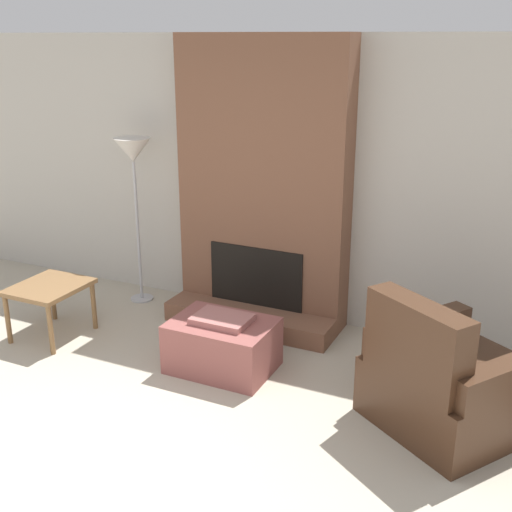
# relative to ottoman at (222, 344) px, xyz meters

# --- Properties ---
(ground_plane) EXTENTS (24.00, 24.00, 0.00)m
(ground_plane) POSITION_rel_ottoman_xyz_m (-0.14, -1.82, -0.21)
(ground_plane) COLOR #B2A893
(wall_back) EXTENTS (8.03, 0.06, 2.60)m
(wall_back) POSITION_rel_ottoman_xyz_m (-0.14, 1.26, 1.09)
(wall_back) COLOR #BCB7AD
(wall_back) RESTS_ON ground_plane
(fireplace) EXTENTS (1.60, 0.65, 2.60)m
(fireplace) POSITION_rel_ottoman_xyz_m (-0.14, 1.06, 0.99)
(fireplace) COLOR brown
(fireplace) RESTS_ON ground_plane
(ottoman) EXTENTS (0.82, 0.59, 0.46)m
(ottoman) POSITION_rel_ottoman_xyz_m (0.00, 0.00, 0.00)
(ottoman) COLOR #8C4C47
(ottoman) RESTS_ON ground_plane
(armchair) EXTENTS (1.36, 1.38, 0.99)m
(armchair) POSITION_rel_ottoman_xyz_m (1.77, -0.04, 0.08)
(armchair) COLOR #422819
(armchair) RESTS_ON ground_plane
(side_table) EXTENTS (0.57, 0.64, 0.49)m
(side_table) POSITION_rel_ottoman_xyz_m (-1.67, -0.12, 0.21)
(side_table) COLOR brown
(side_table) RESTS_ON ground_plane
(floor_lamp_left) EXTENTS (0.36, 0.36, 1.65)m
(floor_lamp_left) POSITION_rel_ottoman_xyz_m (-1.44, 0.92, 1.25)
(floor_lamp_left) COLOR #ADADB2
(floor_lamp_left) RESTS_ON ground_plane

